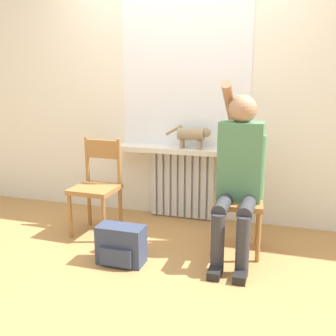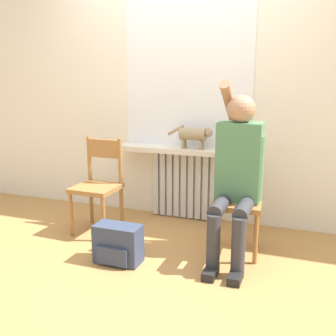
% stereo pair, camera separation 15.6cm
% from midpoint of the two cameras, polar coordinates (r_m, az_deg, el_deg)
% --- Properties ---
extents(ground_plane, '(12.00, 12.00, 0.00)m').
position_cam_midpoint_polar(ground_plane, '(3.05, -5.37, -14.22)').
color(ground_plane, '#B27F47').
extents(wall_with_window, '(7.00, 0.06, 2.70)m').
position_cam_midpoint_polar(wall_with_window, '(3.87, 1.39, 12.40)').
color(wall_with_window, white).
rests_on(wall_with_window, ground_plane).
extents(radiator, '(0.67, 0.08, 0.68)m').
position_cam_midpoint_polar(radiator, '(3.94, 0.99, -2.45)').
color(radiator, silver).
rests_on(radiator, ground_plane).
extents(windowsill, '(1.31, 0.23, 0.05)m').
position_cam_midpoint_polar(windowsill, '(3.79, 0.72, 2.61)').
color(windowsill, silver).
rests_on(windowsill, radiator).
extents(window_glass, '(1.26, 0.01, 1.38)m').
position_cam_midpoint_polar(window_glass, '(3.84, 1.25, 13.49)').
color(window_glass, white).
rests_on(window_glass, windowsill).
extents(chair_left, '(0.39, 0.39, 0.86)m').
position_cam_midpoint_polar(chair_left, '(3.62, -11.48, -2.47)').
color(chair_left, '#9E6B38').
rests_on(chair_left, ground_plane).
extents(chair_right, '(0.41, 0.41, 0.86)m').
position_cam_midpoint_polar(chair_right, '(3.22, 8.86, -4.31)').
color(chair_right, '#9E6B38').
rests_on(chair_right, ground_plane).
extents(person, '(0.36, 0.97, 1.38)m').
position_cam_midpoint_polar(person, '(3.05, 8.83, -0.16)').
color(person, '#333338').
rests_on(person, ground_plane).
extents(cat, '(0.44, 0.12, 0.23)m').
position_cam_midpoint_polar(cat, '(3.71, 2.38, 4.91)').
color(cat, '#9E896B').
rests_on(cat, windowsill).
extents(backpack, '(0.36, 0.21, 0.30)m').
position_cam_midpoint_polar(backpack, '(3.07, -8.33, -11.04)').
color(backpack, '#333D56').
rests_on(backpack, ground_plane).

